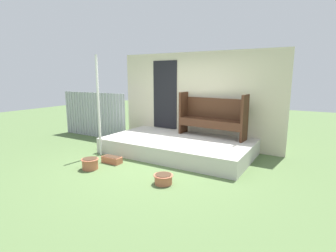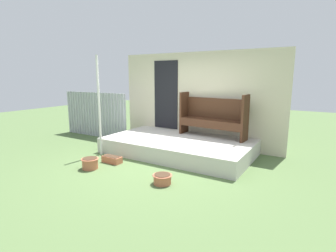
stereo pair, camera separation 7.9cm
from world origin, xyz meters
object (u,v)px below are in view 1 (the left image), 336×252
object	(u,v)px
planter_box_rect	(112,160)
bench	(212,115)
support_post	(99,106)
flower_pot_middle	(163,179)
flower_pot_left	(90,163)

from	to	relation	value
planter_box_rect	bench	bearing A→B (deg)	53.81
bench	support_post	bearing A→B (deg)	-136.07
flower_pot_middle	planter_box_rect	world-z (taller)	flower_pot_middle
bench	planter_box_rect	world-z (taller)	bench
planter_box_rect	support_post	bearing A→B (deg)	153.78
support_post	bench	size ratio (longest dim) A/B	1.34
bench	flower_pot_middle	distance (m)	2.69
flower_pot_left	flower_pot_middle	size ratio (longest dim) A/B	1.02
support_post	planter_box_rect	distance (m)	1.37
flower_pot_left	support_post	bearing A→B (deg)	122.44
flower_pot_left	flower_pot_middle	xyz separation A→B (m)	(1.75, 0.13, -0.03)
support_post	planter_box_rect	size ratio (longest dim) A/B	5.28
flower_pot_left	planter_box_rect	distance (m)	0.55
flower_pot_middle	planter_box_rect	xyz separation A→B (m)	(-1.63, 0.41, -0.02)
bench	flower_pot_middle	size ratio (longest dim) A/B	5.00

